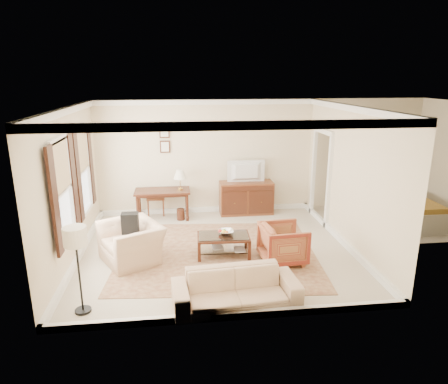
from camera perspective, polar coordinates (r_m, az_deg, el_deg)
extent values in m
cube|color=beige|center=(8.30, -1.13, -8.27)|extent=(5.50, 5.00, 0.01)
cube|color=white|center=(7.58, -1.25, 12.12)|extent=(5.50, 5.00, 0.01)
cube|color=beige|center=(10.24, -2.61, 4.97)|extent=(5.50, 0.01, 2.90)
cube|color=beige|center=(5.45, 1.47, -5.16)|extent=(5.50, 0.01, 2.90)
cube|color=beige|center=(8.03, -21.11, 0.76)|extent=(0.01, 5.00, 2.90)
cube|color=beige|center=(8.53, 17.53, 1.96)|extent=(0.01, 5.00, 2.90)
cube|color=beige|center=(10.58, 21.78, -3.98)|extent=(3.00, 2.70, 0.01)
cube|color=brown|center=(8.14, -0.94, -8.73)|extent=(4.18, 3.67, 0.01)
cube|color=#3D1C11|center=(9.97, -8.81, 0.14)|extent=(1.35, 0.68, 0.05)
cylinder|color=#3D1C11|center=(9.87, -12.22, -2.45)|extent=(0.07, 0.07, 0.69)
cylinder|color=#3D1C11|center=(9.83, -5.28, -2.23)|extent=(0.07, 0.07, 0.69)
cylinder|color=#3D1C11|center=(10.36, -11.98, -1.55)|extent=(0.07, 0.07, 0.69)
cylinder|color=#3D1C11|center=(10.32, -5.37, -1.33)|extent=(0.07, 0.07, 0.69)
cube|color=brown|center=(10.34, 3.17, -0.82)|extent=(1.37, 0.53, 0.84)
imported|color=black|center=(10.10, 3.27, 3.90)|extent=(0.91, 0.52, 0.12)
cube|color=#3D1C11|center=(7.91, -0.07, -6.42)|extent=(1.06, 0.65, 0.04)
cube|color=silver|center=(7.90, -0.07, -6.20)|extent=(0.99, 0.59, 0.01)
cube|color=silver|center=(8.01, -0.07, -8.08)|extent=(0.97, 0.57, 0.02)
cube|color=#3D1C11|center=(7.73, -3.55, -8.63)|extent=(0.06, 0.06, 0.40)
cube|color=#3D1C11|center=(7.79, 3.65, -8.42)|extent=(0.06, 0.06, 0.40)
cube|color=#3D1C11|center=(8.22, -3.59, -7.05)|extent=(0.06, 0.06, 0.40)
cube|color=#3D1C11|center=(8.28, 3.16, -6.87)|extent=(0.06, 0.06, 0.40)
imported|color=silver|center=(7.93, 0.30, -5.64)|extent=(0.42, 0.42, 0.10)
imported|color=brown|center=(8.02, -1.70, -7.86)|extent=(0.28, 0.06, 0.38)
imported|color=brown|center=(7.92, 1.46, -8.20)|extent=(0.28, 0.04, 0.38)
imported|color=maroon|center=(7.72, 8.45, -7.05)|extent=(0.81, 0.85, 0.83)
imported|color=tan|center=(7.87, -13.10, -6.17)|extent=(1.19, 1.36, 1.00)
cube|color=black|center=(7.89, -13.28, -4.16)|extent=(0.32, 0.38, 0.40)
imported|color=tan|center=(6.28, 1.74, -12.92)|extent=(1.98, 0.71, 0.76)
cylinder|color=black|center=(6.67, -19.47, -15.65)|extent=(0.24, 0.24, 0.04)
cylinder|color=black|center=(6.39, -19.95, -11.29)|extent=(0.03, 0.03, 1.15)
cylinder|color=silver|center=(6.14, -20.52, -5.94)|extent=(0.34, 0.34, 0.28)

